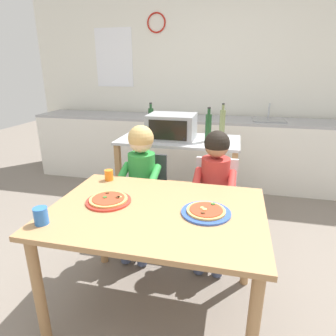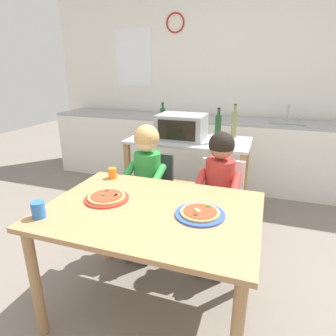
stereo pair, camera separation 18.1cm
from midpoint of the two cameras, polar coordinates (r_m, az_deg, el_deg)
name	(u,v)px [view 2 (the right image)]	position (r m, az deg, el deg)	size (l,w,h in m)	color
ground_plane	(194,227)	(2.99, 6.84, -11.53)	(10.94, 10.94, 0.00)	slate
back_wall_tiled	(227,80)	(4.26, 12.71, 16.49)	(5.20, 0.14, 2.70)	white
kitchen_counter	(218,151)	(4.00, 11.13, 3.21)	(4.68, 0.60, 1.09)	silver
kitchen_island_cart	(188,167)	(2.90, 5.79, 0.25)	(1.16, 0.59, 0.86)	#B7BABF
toaster_oven	(182,127)	(2.80, 4.60, 8.08)	(0.44, 0.36, 0.24)	#999BA0
bottle_dark_olive_oil	(234,123)	(2.95, 14.63, 8.47)	(0.06, 0.06, 0.33)	olive
bottle_clear_vinegar	(218,128)	(2.71, 11.73, 7.71)	(0.06, 0.06, 0.32)	#1E4723
bottle_slim_sauce	(163,120)	(3.09, 0.68, 9.50)	(0.06, 0.06, 0.31)	#1E4723
dining_table	(152,224)	(1.75, -0.24, -10.96)	(1.24, 0.90, 0.74)	#AD7F51
dining_chair_left	(151,193)	(2.53, -1.36, -5.08)	(0.36, 0.36, 0.81)	#333338
dining_chair_right	(219,203)	(2.42, 12.18, -6.79)	(0.36, 0.36, 0.81)	silver
child_in_green_shirt	(145,174)	(2.35, -2.37, -1.16)	(0.32, 0.42, 1.08)	#424C6B
child_in_red_shirt	(218,185)	(2.23, 12.15, -3.34)	(0.32, 0.42, 1.06)	#424C6B
pizza_plate_red_rimmed	(107,197)	(1.83, -9.21, -5.81)	(0.27, 0.27, 0.03)	red
pizza_plate_blue_rimmed	(200,213)	(1.65, 9.50, -8.88)	(0.28, 0.28, 0.03)	#3356B7
drinking_cup_blue	(38,210)	(1.70, -21.43, -7.72)	(0.07, 0.07, 0.09)	blue
drinking_cup_orange	(113,173)	(2.16, -8.54, -1.04)	(0.06, 0.06, 0.08)	orange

